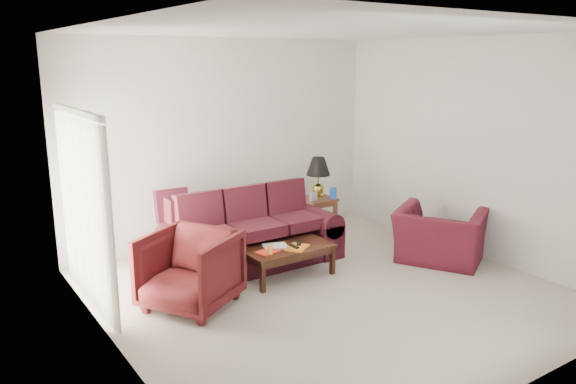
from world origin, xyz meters
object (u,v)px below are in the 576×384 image
(armchair_right, at_px, (440,236))
(coffee_table, at_px, (288,262))
(armchair_left, at_px, (190,270))
(end_table, at_px, (317,215))
(floor_lamp, at_px, (93,213))
(sofa, at_px, (253,230))

(armchair_right, height_order, coffee_table, armchair_right)
(armchair_right, bearing_deg, armchair_left, 51.43)
(armchair_left, xyz_separation_m, armchair_right, (3.42, -0.56, -0.06))
(end_table, xyz_separation_m, armchair_left, (-2.86, -1.47, 0.15))
(end_table, distance_m, armchair_left, 3.22)
(end_table, height_order, floor_lamp, floor_lamp)
(end_table, bearing_deg, armchair_left, -152.75)
(end_table, bearing_deg, sofa, -155.51)
(floor_lamp, xyz_separation_m, coffee_table, (1.95, -1.56, -0.59))
(sofa, bearing_deg, floor_lamp, 149.02)
(armchair_right, relative_size, coffee_table, 0.98)
(armchair_left, relative_size, coffee_table, 0.82)
(sofa, relative_size, armchair_right, 2.12)
(floor_lamp, xyz_separation_m, armchair_right, (3.97, -2.24, -0.42))
(sofa, xyz_separation_m, end_table, (1.62, 0.74, -0.21))
(sofa, relative_size, coffee_table, 2.08)
(end_table, relative_size, armchair_right, 0.49)
(armchair_left, relative_size, armchair_right, 0.84)
(end_table, xyz_separation_m, armchair_right, (0.56, -2.03, 0.09))
(floor_lamp, height_order, armchair_left, floor_lamp)
(floor_lamp, bearing_deg, sofa, -27.74)
(floor_lamp, relative_size, armchair_left, 1.67)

